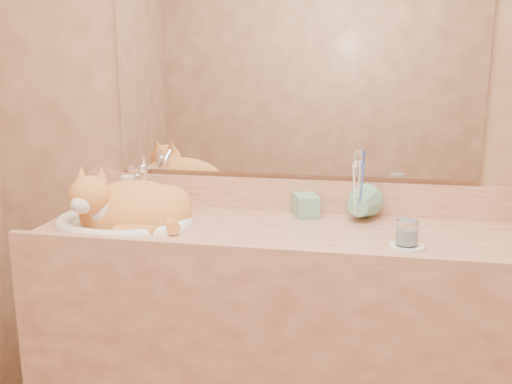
% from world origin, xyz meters
% --- Properties ---
extents(wall_back, '(2.40, 0.02, 2.50)m').
position_xyz_m(wall_back, '(0.00, 1.00, 1.25)').
color(wall_back, brown).
rests_on(wall_back, ground).
extents(vanity_counter, '(1.60, 0.55, 0.85)m').
position_xyz_m(vanity_counter, '(0.00, 0.72, 0.42)').
color(vanity_counter, '#A36149').
rests_on(vanity_counter, floor).
extents(mirror, '(1.30, 0.02, 0.80)m').
position_xyz_m(mirror, '(0.00, 0.99, 1.39)').
color(mirror, white).
rests_on(mirror, wall_back).
extents(sink_basin, '(0.53, 0.47, 0.15)m').
position_xyz_m(sink_basin, '(-0.53, 0.70, 0.92)').
color(sink_basin, white).
rests_on(sink_basin, vanity_counter).
extents(faucet, '(0.06, 0.14, 0.19)m').
position_xyz_m(faucet, '(-0.53, 0.88, 0.94)').
color(faucet, white).
rests_on(faucet, vanity_counter).
extents(cat, '(0.42, 0.35, 0.22)m').
position_xyz_m(cat, '(-0.52, 0.71, 0.91)').
color(cat, orange).
rests_on(cat, sink_basin).
extents(soap_dispenser, '(0.10, 0.10, 0.17)m').
position_xyz_m(soap_dispenser, '(0.08, 0.88, 0.94)').
color(soap_dispenser, '#71B596').
rests_on(soap_dispenser, vanity_counter).
extents(toothbrush_cup, '(0.15, 0.15, 0.11)m').
position_xyz_m(toothbrush_cup, '(0.24, 0.85, 0.91)').
color(toothbrush_cup, '#71B596').
rests_on(toothbrush_cup, vanity_counter).
extents(toothbrushes, '(0.04, 0.04, 0.22)m').
position_xyz_m(toothbrushes, '(0.24, 0.85, 0.98)').
color(toothbrushes, silver).
rests_on(toothbrushes, toothbrush_cup).
extents(saucer, '(0.11, 0.11, 0.01)m').
position_xyz_m(saucer, '(0.39, 0.62, 0.85)').
color(saucer, white).
rests_on(saucer, vanity_counter).
extents(water_glass, '(0.06, 0.06, 0.08)m').
position_xyz_m(water_glass, '(0.39, 0.62, 0.90)').
color(water_glass, white).
rests_on(water_glass, saucer).
extents(lotion_bottle, '(0.05, 0.05, 0.13)m').
position_xyz_m(lotion_bottle, '(-0.60, 0.90, 0.91)').
color(lotion_bottle, silver).
rests_on(lotion_bottle, vanity_counter).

